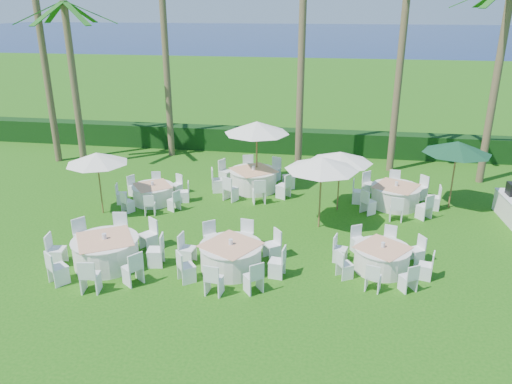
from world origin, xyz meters
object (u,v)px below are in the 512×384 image
banquet_table_c (382,258)px  umbrella_c (257,127)px  umbrella_b (322,163)px  umbrella_d (340,157)px  banquet_table_a (106,251)px  umbrella_green (457,147)px  banquet_table_d (153,193)px  banquet_table_e (253,179)px  banquet_table_f (395,195)px  umbrella_a (97,158)px  banquet_table_b (231,256)px

banquet_table_c → umbrella_c: bearing=126.7°
umbrella_b → umbrella_d: size_ratio=1.07×
banquet_table_a → umbrella_green: 12.88m
banquet_table_a → banquet_table_d: size_ratio=1.23×
banquet_table_e → umbrella_b: (2.89, -3.30, 1.88)m
banquet_table_f → umbrella_a: size_ratio=1.40×
umbrella_b → umbrella_green: 5.52m
banquet_table_d → banquet_table_f: (9.36, 1.16, 0.06)m
banquet_table_f → banquet_table_b: bearing=-131.9°
banquet_table_a → banquet_table_c: (8.12, 1.04, -0.07)m
banquet_table_b → banquet_table_c: (4.38, 0.70, -0.05)m
banquet_table_d → banquet_table_e: (3.66, 2.05, 0.09)m
banquet_table_d → umbrella_green: size_ratio=1.07×
banquet_table_d → umbrella_d: 7.38m
banquet_table_c → banquet_table_d: 9.38m
banquet_table_b → umbrella_green: size_ratio=1.24×
umbrella_b → banquet_table_c: bearing=-54.4°
banquet_table_e → banquet_table_f: bearing=-8.9°
umbrella_c → umbrella_d: bearing=-30.4°
banquet_table_d → banquet_table_f: size_ratio=0.86×
banquet_table_f → banquet_table_a: bearing=-145.5°
umbrella_d → umbrella_green: 4.36m
banquet_table_b → umbrella_green: bearing=39.5°
banquet_table_c → umbrella_c: 8.26m
banquet_table_c → umbrella_d: bearing=106.9°
banquet_table_c → umbrella_c: umbrella_c is taller
banquet_table_b → umbrella_d: 6.14m
umbrella_a → umbrella_b: umbrella_b is taller
umbrella_a → banquet_table_f: bearing=12.8°
banquet_table_e → banquet_table_f: 5.77m
banquet_table_a → umbrella_a: umbrella_a is taller
umbrella_a → umbrella_b: size_ratio=0.92×
umbrella_green → umbrella_a: bearing=-168.4°
banquet_table_b → banquet_table_d: banquet_table_b is taller
banquet_table_a → umbrella_d: (6.79, 5.41, 1.64)m
umbrella_d → umbrella_c: bearing=149.6°
banquet_table_a → banquet_table_f: (8.98, 6.17, -0.02)m
banquet_table_b → banquet_table_c: bearing=9.1°
banquet_table_c → banquet_table_f: banquet_table_f is taller
banquet_table_a → umbrella_green: umbrella_green is taller
umbrella_a → banquet_table_e: bearing=33.1°
banquet_table_f → umbrella_d: size_ratio=1.37×
banquet_table_b → umbrella_a: size_ratio=1.38×
banquet_table_c → banquet_table_b: bearing=-170.9°
banquet_table_a → umbrella_b: umbrella_b is taller
banquet_table_e → banquet_table_c: bearing=-51.2°
umbrella_a → umbrella_c: bearing=35.3°
banquet_table_e → umbrella_d: size_ratio=1.44×
umbrella_b → umbrella_green: size_ratio=0.98×
banquet_table_e → umbrella_d: bearing=-25.3°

